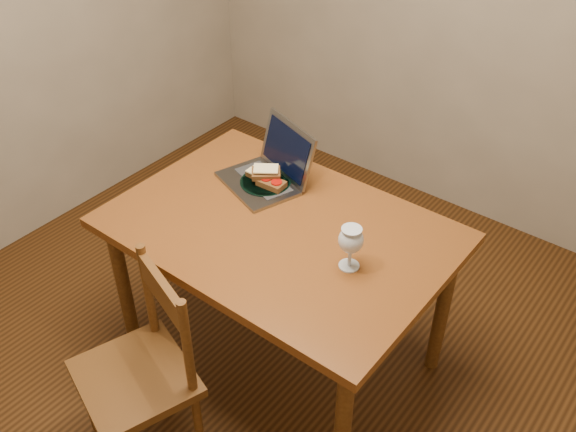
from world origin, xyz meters
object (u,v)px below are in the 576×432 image
Objects in this scene: table at (280,243)px; plate at (265,183)px; milk_glass at (350,248)px; laptop at (271,167)px; chair at (139,366)px.

plate is (-0.22, 0.18, 0.09)m from table.
milk_glass is at bearing -20.42° from plate.
laptop reaches higher than table.
chair reaches higher than table.
milk_glass is at bearing 73.44° from chair.
laptop is at bearing 134.87° from table.
plate is 0.52× the size of laptop.
chair is at bearing -63.82° from laptop.
milk_glass is 0.62m from laptop.
table is at bearing 99.23° from chair.
milk_glass is (0.45, 0.64, 0.36)m from chair.
milk_glass is 0.42× the size of laptop.
milk_glass is at bearing -4.71° from table.
milk_glass reaches higher than table.
milk_glass is (0.34, -0.03, 0.17)m from table.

